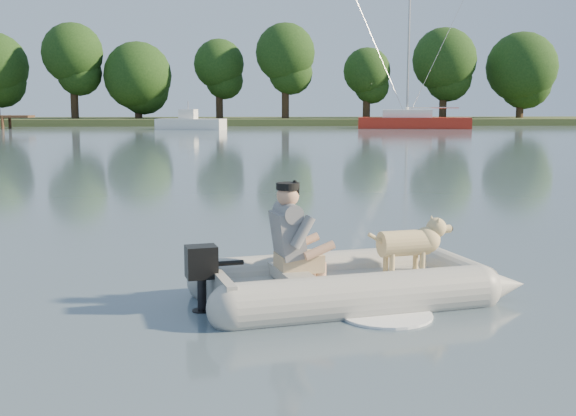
{
  "coord_description": "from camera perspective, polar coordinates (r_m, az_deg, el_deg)",
  "views": [
    {
      "loc": [
        -0.1,
        -6.89,
        2.05
      ],
      "look_at": [
        0.43,
        1.95,
        0.75
      ],
      "focal_mm": 45.0,
      "sensor_mm": 36.0,
      "label": 1
    }
  ],
  "objects": [
    {
      "name": "shore_bank",
      "position": [
        68.91,
        -3.39,
        6.82
      ],
      "size": [
        160.0,
        12.0,
        0.7
      ],
      "primitive_type": "cube",
      "color": "#47512D",
      "rests_on": "water"
    },
    {
      "name": "motorboat",
      "position": [
        55.93,
        -7.69,
        7.21
      ],
      "size": [
        5.69,
        3.43,
        2.26
      ],
      "primitive_type": null,
      "rotation": [
        0.0,
        0.0,
        -0.28
      ],
      "color": "white",
      "rests_on": "water"
    },
    {
      "name": "treeline",
      "position": [
        68.18,
        -6.61,
        11.17
      ],
      "size": [
        71.02,
        7.35,
        9.27
      ],
      "color": "#332316",
      "rests_on": "shore_bank"
    },
    {
      "name": "dog",
      "position": [
        7.88,
        9.18,
        -3.11
      ],
      "size": [
        0.95,
        0.52,
        0.6
      ],
      "primitive_type": null,
      "rotation": [
        0.0,
        0.0,
        0.24
      ],
      "color": "tan",
      "rests_on": "dinghy"
    },
    {
      "name": "outboard_motor",
      "position": [
        7.19,
        -6.84,
        -5.79
      ],
      "size": [
        0.45,
        0.36,
        0.76
      ],
      "primitive_type": null,
      "rotation": [
        0.0,
        0.0,
        0.24
      ],
      "color": "black",
      "rests_on": "dinghy"
    },
    {
      "name": "water",
      "position": [
        7.19,
        -2.52,
        -8.22
      ],
      "size": [
        160.0,
        160.0,
        0.0
      ],
      "primitive_type": "plane",
      "color": "slate",
      "rests_on": "ground"
    },
    {
      "name": "man",
      "position": [
        7.36,
        0.14,
        -1.84
      ],
      "size": [
        0.82,
        0.74,
        1.04
      ],
      "primitive_type": null,
      "rotation": [
        0.0,
        0.0,
        0.24
      ],
      "color": "slate",
      "rests_on": "dinghy"
    },
    {
      "name": "sailboat",
      "position": [
        58.74,
        9.82,
        6.73
      ],
      "size": [
        9.1,
        4.14,
        12.07
      ],
      "rotation": [
        0.0,
        0.0,
        -0.18
      ],
      "color": "#A51F12",
      "rests_on": "water"
    },
    {
      "name": "dinghy",
      "position": [
        7.57,
        5.12,
        -2.97
      ],
      "size": [
        5.26,
        4.36,
        1.33
      ],
      "primitive_type": null,
      "rotation": [
        0.0,
        0.0,
        0.24
      ],
      "color": "#9F9F9A",
      "rests_on": "water"
    }
  ]
}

